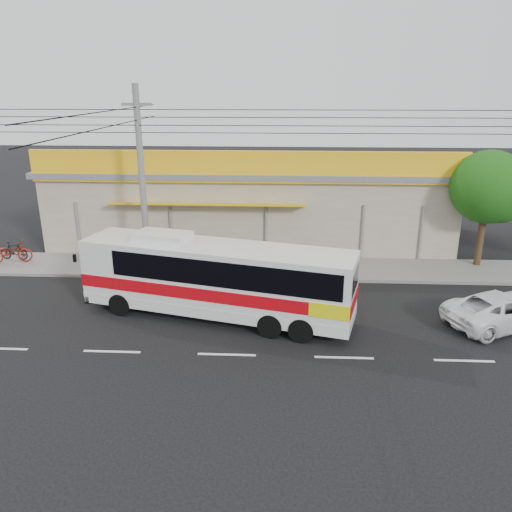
{
  "coord_description": "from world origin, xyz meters",
  "views": [
    {
      "loc": [
        1.77,
        -17.52,
        8.72
      ],
      "look_at": [
        0.78,
        2.0,
        2.06
      ],
      "focal_mm": 35.0,
      "sensor_mm": 36.0,
      "label": 1
    }
  ],
  "objects": [
    {
      "name": "storefront_building",
      "position": [
        -0.01,
        11.54,
        2.3
      ],
      "size": [
        22.6,
        9.2,
        5.7
      ],
      "color": "gray",
      "rests_on": "ground"
    },
    {
      "name": "tree_near",
      "position": [
        11.87,
        6.81,
        3.99
      ],
      "size": [
        3.55,
        3.55,
        5.89
      ],
      "color": "black",
      "rests_on": "ground"
    },
    {
      "name": "ground",
      "position": [
        0.0,
        0.0,
        0.0
      ],
      "size": [
        120.0,
        120.0,
        0.0
      ],
      "primitive_type": "plane",
      "color": "black",
      "rests_on": "ground"
    },
    {
      "name": "motorbike_dark",
      "position": [
        -12.07,
        6.42,
        0.61
      ],
      "size": [
        1.58,
        0.61,
        0.93
      ],
      "primitive_type": "imported",
      "rotation": [
        0.0,
        0.0,
        1.46
      ],
      "color": "black",
      "rests_on": "sidewalk"
    },
    {
      "name": "lane_markings",
      "position": [
        0.0,
        -2.5,
        0.0
      ],
      "size": [
        50.0,
        0.12,
        0.01
      ],
      "primitive_type": null,
      "color": "silver",
      "rests_on": "ground"
    },
    {
      "name": "motorbike_red",
      "position": [
        -11.99,
        5.92,
        0.71
      ],
      "size": [
        2.24,
        1.25,
        1.12
      ],
      "primitive_type": "imported",
      "rotation": [
        0.0,
        0.0,
        1.83
      ],
      "color": "maroon",
      "rests_on": "sidewalk"
    },
    {
      "name": "utility_pole",
      "position": [
        -4.66,
        5.11,
        7.31
      ],
      "size": [
        34.0,
        14.0,
        8.86
      ],
      "color": "#5E5E5C",
      "rests_on": "ground"
    },
    {
      "name": "sidewalk",
      "position": [
        0.0,
        6.0,
        0.07
      ],
      "size": [
        30.0,
        3.2,
        0.15
      ],
      "primitive_type": "cube",
      "color": "slate",
      "rests_on": "ground"
    },
    {
      "name": "coach_bus",
      "position": [
        -0.54,
        0.4,
        1.77
      ],
      "size": [
        10.94,
        4.91,
        3.3
      ],
      "rotation": [
        0.0,
        0.0,
        -0.26
      ],
      "color": "silver",
      "rests_on": "ground"
    },
    {
      "name": "white_car",
      "position": [
        10.33,
        0.29,
        0.64
      ],
      "size": [
        5.11,
        3.75,
        1.29
      ],
      "primitive_type": "imported",
      "rotation": [
        0.0,
        0.0,
        1.96
      ],
      "color": "white",
      "rests_on": "ground"
    }
  ]
}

